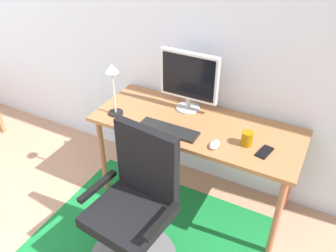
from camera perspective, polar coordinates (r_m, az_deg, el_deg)
wall_back at (r=2.79m, az=-1.42°, el=16.73°), size 6.00×0.10×2.60m
area_rug at (r=2.66m, az=-4.37°, el=-19.49°), size 1.57×1.47×0.01m
desk at (r=2.58m, az=4.54°, el=-1.03°), size 1.51×0.61×0.73m
monitor at (r=2.59m, az=3.40°, el=7.66°), size 0.45×0.18×0.46m
keyboard at (r=2.46m, az=0.05°, el=-0.58°), size 0.43×0.13×0.02m
computer_mouse at (r=2.32m, az=7.55°, el=-2.98°), size 0.06×0.10×0.03m
coffee_cup at (r=2.36m, az=12.63°, el=-1.99°), size 0.08×0.08×0.10m
cell_phone at (r=2.34m, az=15.33°, el=-4.06°), size 0.10×0.15×0.01m
desk_lamp at (r=2.54m, az=-8.92°, el=7.31°), size 0.11×0.11×0.40m
office_chair at (r=2.33m, az=-5.31°, el=-14.89°), size 0.60×0.60×1.01m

